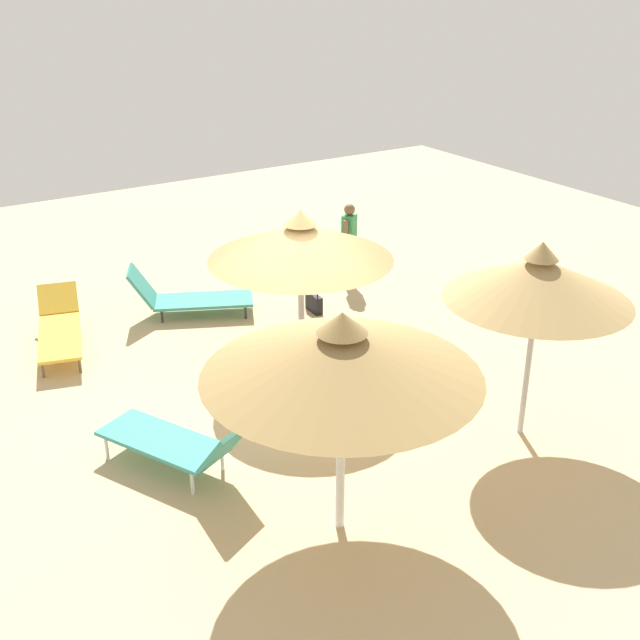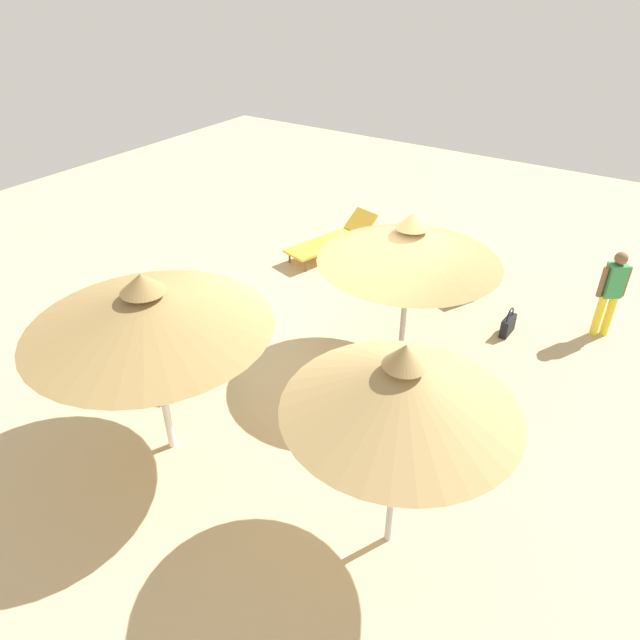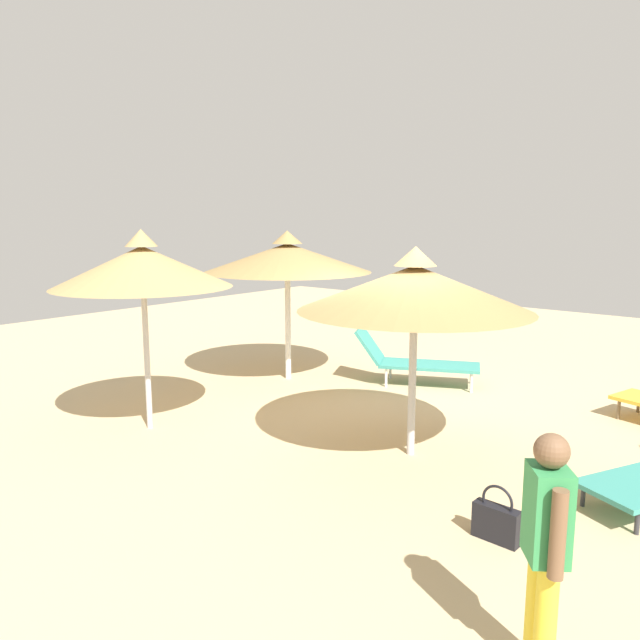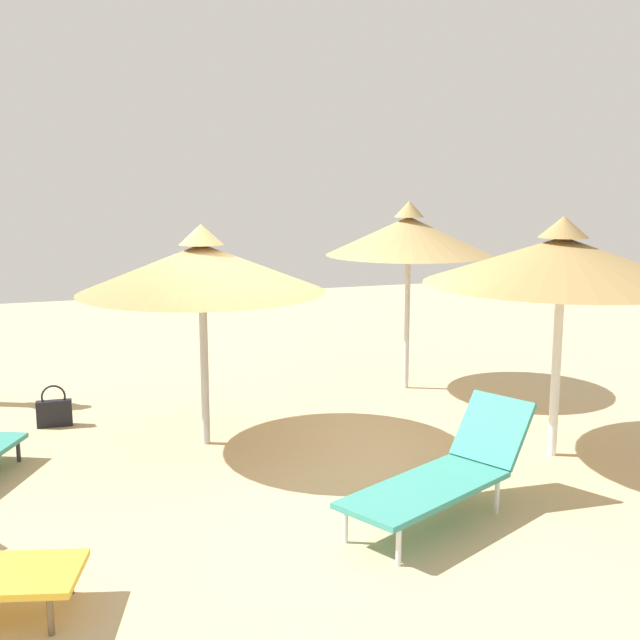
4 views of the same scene
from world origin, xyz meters
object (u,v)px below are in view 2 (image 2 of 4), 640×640
object	(u,v)px
lounge_chair_far_right	(430,263)
lounge_chair_back	(207,329)
parasol_umbrella_near_left	(410,244)
person_standing_front	(611,290)
parasol_umbrella_far_left	(402,387)
handbag	(508,325)
lounge_chair_center	(333,239)
parasol_umbrella_near_right	(147,309)

from	to	relation	value
lounge_chair_far_right	lounge_chair_back	distance (m)	4.67
parasol_umbrella_near_left	person_standing_front	bearing A→B (deg)	133.95
lounge_chair_back	parasol_umbrella_far_left	bearing A→B (deg)	69.02
lounge_chair_back	handbag	world-z (taller)	lounge_chair_back
lounge_chair_far_right	person_standing_front	distance (m)	3.28
parasol_umbrella_near_left	person_standing_front	size ratio (longest dim) A/B	1.74
lounge_chair_center	person_standing_front	xyz separation A→B (m)	(0.15, 5.43, 0.53)
parasol_umbrella_near_right	lounge_chair_center	distance (m)	6.40
parasol_umbrella_near_left	lounge_chair_back	distance (m)	3.45
parasol_umbrella_near_left	person_standing_front	distance (m)	3.67
lounge_chair_far_right	lounge_chair_center	distance (m)	2.20
parasol_umbrella_near_right	person_standing_front	world-z (taller)	parasol_umbrella_near_right
lounge_chair_back	parasol_umbrella_near_left	bearing A→B (deg)	120.77
parasol_umbrella_near_right	lounge_chair_far_right	xyz separation A→B (m)	(-6.10, 0.89, -1.76)
parasol_umbrella_far_left	parasol_umbrella_near_left	size ratio (longest dim) A/B	0.98
parasol_umbrella_near_right	lounge_chair_back	world-z (taller)	parasol_umbrella_near_right
parasol_umbrella_near_left	lounge_chair_center	world-z (taller)	parasol_umbrella_near_left
parasol_umbrella_far_left	lounge_chair_far_right	distance (m)	6.45
parasol_umbrella_far_left	person_standing_front	xyz separation A→B (m)	(-5.57, 1.08, -1.28)
handbag	person_standing_front	bearing A→B (deg)	122.74
parasol_umbrella_far_left	handbag	distance (m)	5.13
parasol_umbrella_near_left	lounge_chair_center	bearing A→B (deg)	-131.51
lounge_chair_center	person_standing_front	bearing A→B (deg)	88.39
person_standing_front	lounge_chair_center	bearing A→B (deg)	-91.61
parasol_umbrella_far_left	lounge_chair_far_right	size ratio (longest dim) A/B	1.20
person_standing_front	parasol_umbrella_near_left	bearing A→B (deg)	-46.05
parasol_umbrella_near_left	lounge_chair_far_right	bearing A→B (deg)	-165.04
lounge_chair_far_right	handbag	distance (m)	2.22
lounge_chair_center	parasol_umbrella_far_left	bearing A→B (deg)	37.23
lounge_chair_center	lounge_chair_back	distance (m)	4.17
parasol_umbrella_far_left	lounge_chair_back	bearing A→B (deg)	-110.98
lounge_chair_far_right	person_standing_front	xyz separation A→B (m)	(0.24, 3.23, 0.52)
parasol_umbrella_far_left	lounge_chair_center	distance (m)	7.41
person_standing_front	parasol_umbrella_near_right	bearing A→B (deg)	-35.10
lounge_chair_center	lounge_chair_back	bearing A→B (deg)	3.68
parasol_umbrella_near_left	lounge_chair_center	xyz separation A→B (m)	(-2.58, -2.92, -1.64)
parasol_umbrella_near_right	lounge_chair_center	xyz separation A→B (m)	(-6.01, -1.32, -1.76)
parasol_umbrella_near_right	parasol_umbrella_near_left	world-z (taller)	parasol_umbrella_near_right
lounge_chair_far_right	lounge_chair_center	bearing A→B (deg)	-87.65
parasol_umbrella_near_left	handbag	bearing A→B (deg)	142.60
lounge_chair_back	person_standing_front	xyz separation A→B (m)	(-4.00, 5.17, 0.45)
parasol_umbrella_near_left	handbag	distance (m)	2.69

